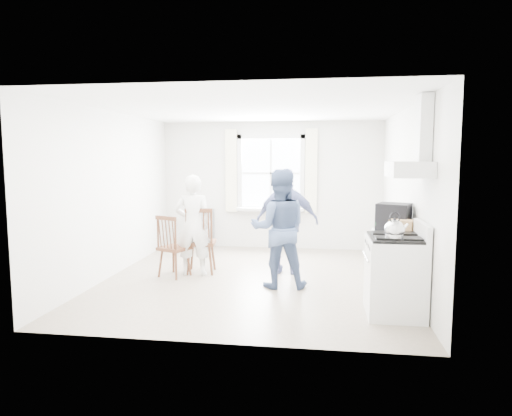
% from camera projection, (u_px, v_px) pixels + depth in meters
% --- Properties ---
extents(room_shell, '(4.62, 5.12, 2.64)m').
position_uv_depth(room_shell, '(253.00, 195.00, 6.93)').
color(room_shell, gray).
rests_on(room_shell, ground).
extents(window_assembly, '(1.88, 0.24, 1.70)m').
position_uv_depth(window_assembly, '(271.00, 178.00, 9.32)').
color(window_assembly, white).
rests_on(window_assembly, room_shell).
extents(range_hood, '(0.45, 0.76, 0.94)m').
position_uv_depth(range_hood, '(414.00, 155.00, 5.25)').
color(range_hood, silver).
rests_on(range_hood, room_shell).
extents(shelf_unit, '(0.40, 0.30, 0.80)m').
position_uv_depth(shelf_unit, '(203.00, 228.00, 9.52)').
color(shelf_unit, slate).
rests_on(shelf_unit, ground).
extents(gas_stove, '(0.68, 0.76, 1.12)m').
position_uv_depth(gas_stove, '(395.00, 275.00, 5.43)').
color(gas_stove, white).
rests_on(gas_stove, ground).
extents(kettle, '(0.22, 0.22, 0.32)m').
position_uv_depth(kettle, '(394.00, 230.00, 5.19)').
color(kettle, silver).
rests_on(kettle, gas_stove).
extents(low_cabinet, '(0.50, 0.55, 0.90)m').
position_uv_depth(low_cabinet, '(392.00, 264.00, 6.11)').
color(low_cabinet, silver).
rests_on(low_cabinet, ground).
extents(stereo_stack, '(0.52, 0.49, 0.37)m').
position_uv_depth(stereo_stack, '(394.00, 217.00, 6.10)').
color(stereo_stack, black).
rests_on(stereo_stack, low_cabinet).
extents(cardboard_box, '(0.34, 0.29, 0.18)m').
position_uv_depth(cardboard_box, '(402.00, 227.00, 5.83)').
color(cardboard_box, '#AA8252').
rests_on(cardboard_box, low_cabinet).
extents(windsor_chair_a, '(0.51, 0.50, 1.09)m').
position_uv_depth(windsor_chair_a, '(200.00, 234.00, 7.29)').
color(windsor_chair_a, '#4B2818').
rests_on(windsor_chair_a, ground).
extents(windsor_chair_b, '(0.54, 0.54, 0.99)m').
position_uv_depth(windsor_chair_b, '(170.00, 240.00, 7.08)').
color(windsor_chair_b, '#4B2818').
rests_on(windsor_chair_b, ground).
extents(person_left, '(0.64, 0.64, 1.61)m').
position_uv_depth(person_left, '(193.00, 225.00, 7.23)').
color(person_left, white).
rests_on(person_left, ground).
extents(person_mid, '(0.92, 0.92, 1.71)m').
position_uv_depth(person_mid, '(279.00, 229.00, 6.56)').
color(person_mid, '#43567E').
rests_on(person_mid, ground).
extents(person_right, '(1.01, 1.01, 1.70)m').
position_uv_depth(person_right, '(287.00, 221.00, 7.33)').
color(person_right, navy).
rests_on(person_right, ground).
extents(potted_plant, '(0.19, 0.19, 0.32)m').
position_uv_depth(potted_plant, '(282.00, 200.00, 9.25)').
color(potted_plant, '#327036').
rests_on(potted_plant, window_assembly).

